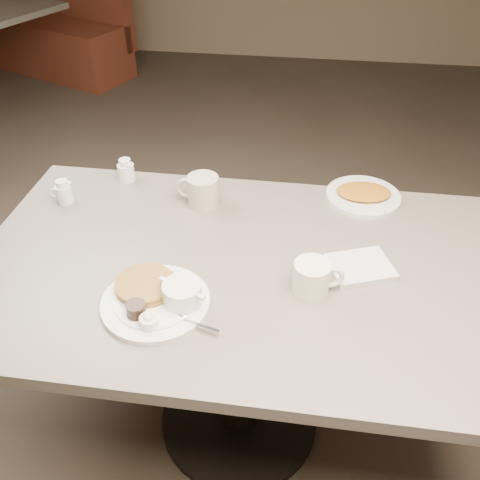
# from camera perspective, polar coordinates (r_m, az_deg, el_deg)

# --- Properties ---
(room) EXTENTS (7.04, 8.04, 2.84)m
(room) POSITION_cam_1_polar(r_m,az_deg,el_deg) (1.14, -0.16, 23.11)
(room) COLOR #4C3F33
(room) RESTS_ON ground
(diner_table) EXTENTS (1.50, 0.90, 0.75)m
(diner_table) POSITION_cam_1_polar(r_m,az_deg,el_deg) (1.56, -0.10, -7.42)
(diner_table) COLOR slate
(diner_table) RESTS_ON ground
(main_plate) EXTENTS (0.37, 0.37, 0.07)m
(main_plate) POSITION_cam_1_polar(r_m,az_deg,el_deg) (1.33, -8.91, -6.22)
(main_plate) COLOR white
(main_plate) RESTS_ON diner_table
(coffee_mug_near) EXTENTS (0.14, 0.11, 0.09)m
(coffee_mug_near) POSITION_cam_1_polar(r_m,az_deg,el_deg) (1.35, 8.02, -4.09)
(coffee_mug_near) COLOR white
(coffee_mug_near) RESTS_ON diner_table
(napkin) EXTENTS (0.20, 0.18, 0.02)m
(napkin) POSITION_cam_1_polar(r_m,az_deg,el_deg) (1.46, 13.06, -2.92)
(napkin) COLOR silver
(napkin) RESTS_ON diner_table
(coffee_mug_far) EXTENTS (0.15, 0.11, 0.10)m
(coffee_mug_far) POSITION_cam_1_polar(r_m,az_deg,el_deg) (1.66, -4.22, 5.42)
(coffee_mug_far) COLOR #BCB39C
(coffee_mug_far) RESTS_ON diner_table
(creamer_left) EXTENTS (0.08, 0.06, 0.08)m
(creamer_left) POSITION_cam_1_polar(r_m,az_deg,el_deg) (1.77, -18.83, 4.98)
(creamer_left) COLOR silver
(creamer_left) RESTS_ON diner_table
(creamer_right) EXTENTS (0.07, 0.07, 0.08)m
(creamer_right) POSITION_cam_1_polar(r_m,az_deg,el_deg) (1.83, -12.44, 7.45)
(creamer_right) COLOR white
(creamer_right) RESTS_ON diner_table
(hash_plate) EXTENTS (0.26, 0.26, 0.04)m
(hash_plate) POSITION_cam_1_polar(r_m,az_deg,el_deg) (1.75, 13.40, 4.87)
(hash_plate) COLOR silver
(hash_plate) RESTS_ON diner_table
(booth_back_left) EXTENTS (1.84, 1.96, 1.12)m
(booth_back_left) POSITION_cam_1_polar(r_m,az_deg,el_deg) (5.10, -20.08, 21.30)
(booth_back_left) COLOR brown
(booth_back_left) RESTS_ON ground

